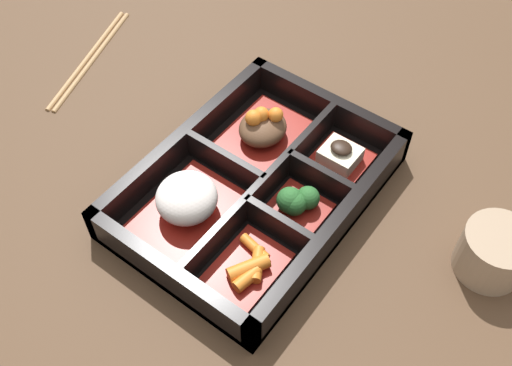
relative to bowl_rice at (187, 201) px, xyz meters
The scene contains 10 objects.
ground_plane 0.09m from the bowl_rice, 31.02° to the right, with size 3.00×3.00×0.00m, color #4C3523.
bento_base 0.08m from the bowl_rice, 31.02° to the right, with size 0.31×0.22×0.01m.
bento_rim 0.08m from the bowl_rice, 32.86° to the right, with size 0.31×0.22×0.05m.
bowl_rice is the anchor object (origin of this frame).
bowl_stew 0.14m from the bowl_rice, ahead, with size 0.12×0.09×0.05m.
bowl_carrots 0.10m from the bowl_rice, 100.22° to the right, with size 0.08×0.06×0.02m.
bowl_greens 0.12m from the bowl_rice, 52.17° to the right, with size 0.06×0.06×0.03m.
bowl_tofu 0.19m from the bowl_rice, 30.62° to the right, with size 0.07×0.06×0.03m.
tea_cup 0.32m from the bowl_rice, 64.19° to the right, with size 0.07×0.07×0.06m.
chopsticks 0.31m from the bowl_rice, 67.10° to the left, with size 0.21×0.08×0.01m.
Camera 1 is at (-0.33, -0.25, 0.55)m, focal length 42.00 mm.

